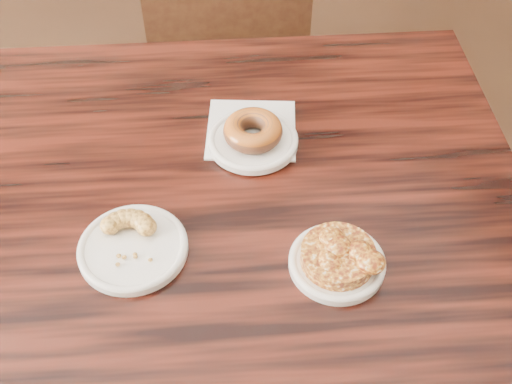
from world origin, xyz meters
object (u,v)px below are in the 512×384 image
object	(u,v)px
chair_far	(222,34)
cruller_fragment	(131,240)
cafe_table	(239,337)
apple_fritter	(338,253)
glazed_donut	(253,131)

from	to	relation	value
chair_far	cruller_fragment	bearing A→B (deg)	76.12
chair_far	cafe_table	bearing A→B (deg)	84.96
chair_far	apple_fritter	xyz separation A→B (m)	(-0.09, -1.06, 0.33)
cafe_table	chair_far	xyz separation A→B (m)	(0.21, 0.93, 0.08)
cafe_table	cruller_fragment	size ratio (longest dim) A/B	9.28
apple_fritter	glazed_donut	bearing A→B (deg)	99.05
chair_far	cruller_fragment	world-z (taller)	chair_far
chair_far	apple_fritter	bearing A→B (deg)	92.99
cafe_table	apple_fritter	xyz separation A→B (m)	(0.12, -0.13, 0.41)
chair_far	apple_fritter	distance (m)	1.12
cafe_table	chair_far	size ratio (longest dim) A/B	1.10
cafe_table	cruller_fragment	world-z (taller)	cruller_fragment
cafe_table	cruller_fragment	distance (m)	0.43
glazed_donut	apple_fritter	world-z (taller)	glazed_donut
cafe_table	cruller_fragment	xyz separation A→B (m)	(-0.16, -0.02, 0.40)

